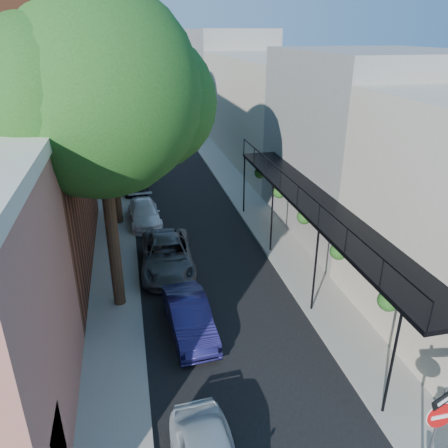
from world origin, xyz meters
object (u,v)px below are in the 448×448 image
oak_far (114,56)px  parked_car_d (144,213)px  parked_car_f (138,166)px  parked_car_e (137,182)px  oak_mid (114,91)px  parked_car_b (189,317)px  sign_post (440,419)px  oak_near (111,95)px  parked_car_c (167,255)px

oak_far → parked_car_d: 12.19m
parked_car_f → parked_car_e: bearing=-88.0°
oak_mid → parked_car_e: oak_mid is taller
oak_far → parked_car_b: size_ratio=3.07×
oak_far → parked_car_f: oak_far is taller
oak_mid → parked_car_f: 11.07m
sign_post → parked_car_e: (-5.76, 22.27, -1.40)m
oak_mid → parked_car_d: bearing=-20.8°
parked_car_b → parked_car_e: size_ratio=1.04×
oak_mid → parked_car_b: oak_mid is taller
parked_car_e → parked_car_f: size_ratio=1.06×
parked_car_e → oak_far: bearing=105.6°
parked_car_b → parked_car_d: parked_car_b is taller
oak_near → parked_car_c: (1.68, 2.19, -7.20)m
parked_car_b → parked_car_f: 19.40m
oak_near → parked_car_d: size_ratio=2.87×
sign_post → parked_car_f: 26.79m
oak_far → parked_car_e: oak_far is taller
sign_post → parked_car_c: bearing=112.9°
parked_car_d → parked_car_f: (0.06, 9.30, -0.00)m
parked_car_d → parked_car_e: (-0.19, 5.40, 0.05)m
parked_car_e → parked_car_f: bearing=91.3°
parked_car_d → parked_car_b: bearing=-87.4°
sign_post → parked_car_d: 17.83m
oak_near → parked_car_f: size_ratio=3.27×
oak_far → parked_car_b: (1.95, -19.50, -7.62)m
parked_car_d → parked_car_c: bearing=-85.4°
sign_post → parked_car_d: (-5.57, 16.88, -1.46)m
sign_post → oak_far: (-6.51, 26.30, 6.22)m
parked_car_e → oak_near: bearing=-88.4°
sign_post → parked_car_c: 12.53m
sign_post → parked_car_b: sign_post is taller
parked_car_b → parked_car_f: bearing=89.1°
parked_car_e → parked_car_d: bearing=-83.0°
oak_far → parked_car_d: size_ratio=2.99×
oak_mid → oak_near: bearing=-89.6°
oak_mid → parked_car_c: (1.73, -5.78, -6.38)m
oak_far → parked_car_e: bearing=-79.4°
oak_far → parked_car_c: size_ratio=2.43×
sign_post → parked_car_f: size_ratio=0.86×
oak_near → parked_car_b: (1.97, -2.49, -7.24)m
oak_far → parked_car_c: bearing=-83.6°
parked_car_c → parked_car_f: bearing=95.8°
sign_post → oak_far: bearing=103.9°
oak_mid → parked_car_d: 6.57m
oak_far → parked_car_f: size_ratio=3.41×
parked_car_b → parked_car_d: (-1.01, 10.08, -0.06)m
oak_near → parked_car_c: bearing=52.5°
oak_mid → parked_car_b: size_ratio=2.63×
sign_post → oak_mid: size_ratio=0.29×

